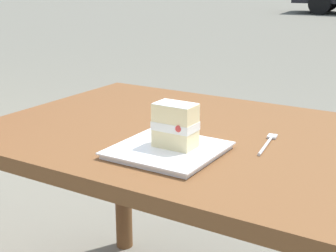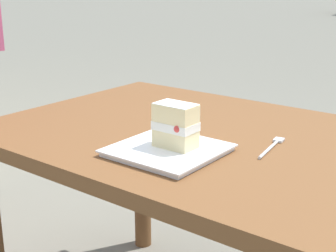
{
  "view_description": "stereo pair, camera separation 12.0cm",
  "coord_description": "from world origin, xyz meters",
  "views": [
    {
      "loc": [
        -0.66,
        1.17,
        1.12
      ],
      "look_at": [
        -0.06,
        0.19,
        0.77
      ],
      "focal_mm": 53.16,
      "sensor_mm": 36.0,
      "label": 1
    },
    {
      "loc": [
        -0.76,
        1.1,
        1.12
      ],
      "look_at": [
        -0.06,
        0.19,
        0.77
      ],
      "focal_mm": 53.16,
      "sensor_mm": 36.0,
      "label": 2
    }
  ],
  "objects": [
    {
      "name": "dessert_fork",
      "position": [
        -0.24,
        -0.01,
        0.71
      ],
      "size": [
        0.04,
        0.17,
        0.01
      ],
      "color": "silver",
      "rests_on": "patio_table"
    },
    {
      "name": "dessert_plate",
      "position": [
        -0.06,
        0.19,
        0.71
      ],
      "size": [
        0.25,
        0.25,
        0.02
      ],
      "color": "white",
      "rests_on": "patio_table"
    },
    {
      "name": "patio_table",
      "position": [
        0.0,
        0.0,
        0.59
      ],
      "size": [
        1.12,
        0.84,
        0.7
      ],
      "color": "brown",
      "rests_on": "ground"
    },
    {
      "name": "cake_slice",
      "position": [
        -0.07,
        0.18,
        0.77
      ],
      "size": [
        0.1,
        0.07,
        0.11
      ],
      "color": "beige",
      "rests_on": "dessert_plate"
    }
  ]
}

